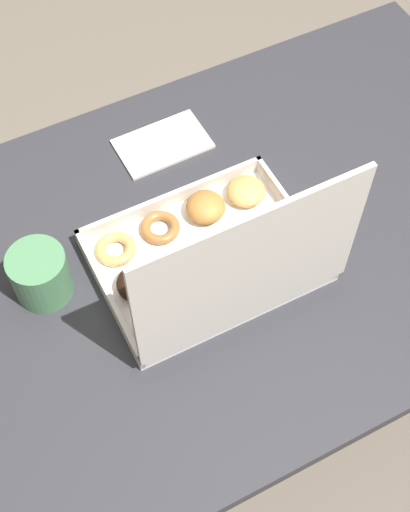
{
  "coord_description": "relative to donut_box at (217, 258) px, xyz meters",
  "views": [
    {
      "loc": [
        0.34,
        0.57,
        1.73
      ],
      "look_at": [
        0.06,
        0.02,
        0.75
      ],
      "focal_mm": 50.0,
      "sensor_mm": 36.0,
      "label": 1
    }
  ],
  "objects": [
    {
      "name": "ground_plane",
      "position": [
        -0.05,
        -0.05,
        -0.79
      ],
      "size": [
        8.0,
        8.0,
        0.0
      ],
      "primitive_type": "plane",
      "color": "#6B6054"
    },
    {
      "name": "coffee_mug",
      "position": [
        0.26,
        -0.1,
        -0.01
      ],
      "size": [
        0.09,
        0.09,
        0.09
      ],
      "color": "#4C8456",
      "rests_on": "dining_table"
    },
    {
      "name": "paper_napkin",
      "position": [
        -0.04,
        -0.29,
        -0.05
      ],
      "size": [
        0.17,
        0.11,
        0.01
      ],
      "color": "silver",
      "rests_on": "dining_table"
    },
    {
      "name": "donut_box",
      "position": [
        0.0,
        0.0,
        0.0
      ],
      "size": [
        0.35,
        0.27,
        0.3
      ],
      "color": "white",
      "rests_on": "dining_table"
    },
    {
      "name": "dining_table",
      "position": [
        -0.05,
        -0.05,
        -0.16
      ],
      "size": [
        1.21,
        0.76,
        0.73
      ],
      "color": "#2D2D33",
      "rests_on": "ground_plane"
    }
  ]
}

